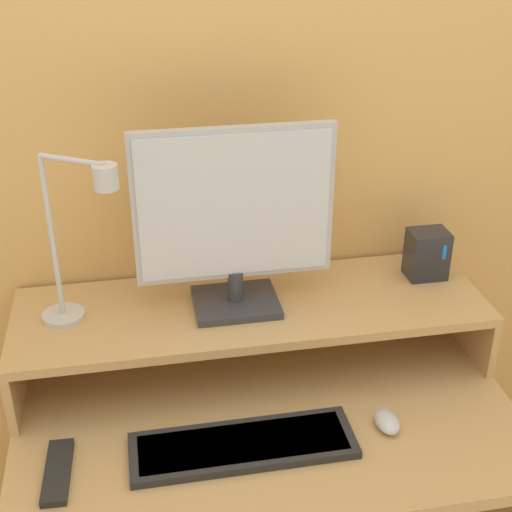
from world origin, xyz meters
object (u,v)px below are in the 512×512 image
desk_lamp (78,239)px  router_dock (427,254)px  keyboard (243,445)px  mouse (387,422)px  monitor (234,218)px  remote_control (58,472)px

desk_lamp → router_dock: 0.84m
keyboard → mouse: 0.31m
monitor → mouse: 0.55m
remote_control → mouse: bearing=1.1°
router_dock → desk_lamp: bearing=-175.3°
monitor → keyboard: 0.48m
router_dock → mouse: bearing=-121.4°
desk_lamp → mouse: size_ratio=4.88×
monitor → remote_control: size_ratio=2.56×
desk_lamp → remote_control: size_ratio=2.27×
mouse → remote_control: (-0.69, -0.01, -0.01)m
router_dock → keyboard: size_ratio=0.26×
router_dock → keyboard: (-0.52, -0.35, -0.22)m
desk_lamp → router_dock: bearing=4.7°
router_dock → mouse: (-0.21, -0.34, -0.21)m
keyboard → mouse: (0.31, 0.01, 0.01)m
mouse → monitor: bearing=134.1°
keyboard → remote_control: (-0.37, -0.00, -0.00)m
monitor → router_dock: monitor is taller
remote_control → router_dock: bearing=21.5°
monitor → mouse: monitor is taller
router_dock → keyboard: bearing=-146.2°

